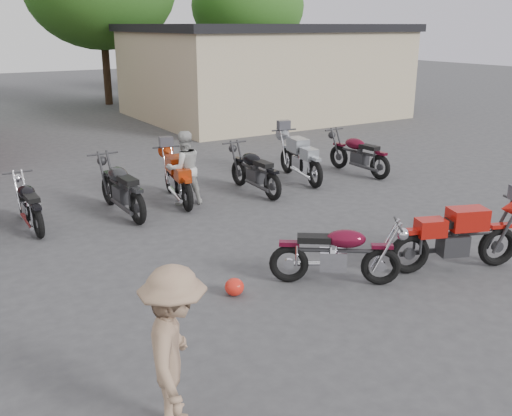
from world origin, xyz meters
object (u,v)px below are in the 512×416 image
vintage_motorcycle (338,250)px  row_bike_7 (358,152)px  row_bike_6 (300,155)px  person_light (184,168)px  helmet (234,287)px  sportbike (458,233)px  person_tan (175,352)px  row_bike_3 (121,185)px  row_bike_5 (254,168)px  row_bike_2 (29,202)px  row_bike_4 (177,175)px

vintage_motorcycle → row_bike_7: size_ratio=0.94×
vintage_motorcycle → row_bike_6: 6.07m
person_light → row_bike_7: size_ratio=0.80×
helmet → person_light: 4.62m
sportbike → person_tan: person_tan is taller
row_bike_3 → row_bike_5: bearing=-93.8°
vintage_motorcycle → person_tan: bearing=-117.4°
row_bike_3 → row_bike_5: 3.15m
sportbike → row_bike_6: 5.93m
person_tan → row_bike_2: (-0.02, 6.79, -0.33)m
row_bike_4 → row_bike_7: row_bike_4 is taller
vintage_motorcycle → row_bike_2: bearing=159.6°
row_bike_6 → row_bike_7: bearing=-89.4°
person_light → row_bike_4: bearing=-77.5°
row_bike_5 → vintage_motorcycle: bearing=162.2°
person_light → row_bike_4: person_light is taller
vintage_motorcycle → row_bike_3: row_bike_3 is taller
vintage_motorcycle → row_bike_6: bearing=95.0°
person_light → row_bike_7: (5.01, 0.10, -0.22)m
person_tan → row_bike_7: person_tan is taller
helmet → row_bike_6: size_ratio=0.13×
row_bike_2 → row_bike_7: bearing=-91.6°
person_light → sportbike: bearing=117.2°
sportbike → row_bike_2: (-5.36, 5.65, -0.09)m
row_bike_3 → row_bike_6: 4.73m
row_bike_4 → row_bike_6: size_ratio=0.95×
vintage_motorcycle → row_bike_2: size_ratio=1.05×
person_light → row_bike_5: (1.77, 0.01, -0.23)m
sportbike → person_tan: size_ratio=1.24×
row_bike_3 → helmet: bearing=179.1°
vintage_motorcycle → row_bike_2: (-3.41, 5.06, -0.03)m
helmet → row_bike_7: 7.73m
sportbike → person_light: 5.88m
sportbike → row_bike_6: size_ratio=0.98×
row_bike_5 → row_bike_6: size_ratio=0.93×
helmet → sportbike: bearing=-17.0°
helmet → row_bike_7: size_ratio=0.14×
person_light → vintage_motorcycle: bearing=98.1°
helmet → row_bike_5: row_bike_5 is taller
row_bike_5 → row_bike_7: bearing=-88.9°
row_bike_4 → row_bike_3: bearing=108.6°
person_tan → person_light: bearing=1.3°
row_bike_3 → row_bike_7: bearing=-92.3°
helmet → row_bike_6: row_bike_6 is taller
row_bike_7 → person_light: bearing=86.1°
sportbike → person_light: bearing=132.5°
row_bike_5 → row_bike_7: row_bike_7 is taller
sportbike → helmet: sportbike is taller
person_light → row_bike_5: bearing=-174.5°
helmet → row_bike_3: row_bike_3 is taller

